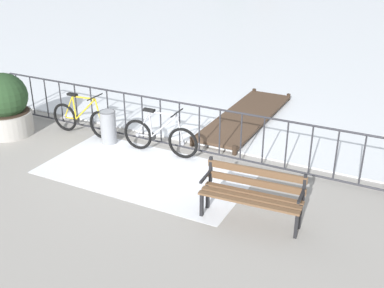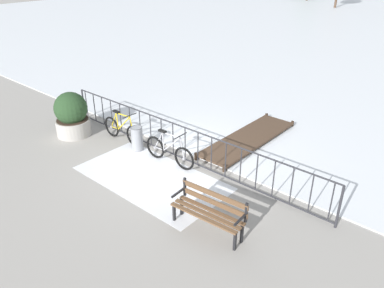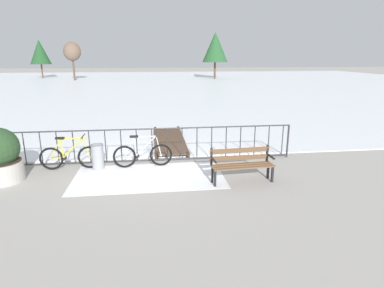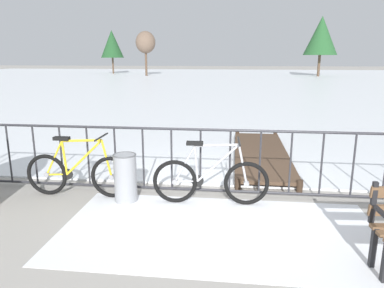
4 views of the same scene
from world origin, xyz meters
The scene contains 9 objects.
ground_plane centered at (0.00, 0.00, 0.00)m, with size 160.00×160.00×0.00m, color #9E9991.
snow_patch centered at (0.12, -1.20, 0.00)m, with size 3.98×2.10×0.01m, color white.
railing_fence centered at (0.00, 0.00, 0.56)m, with size 9.06×0.06×1.07m.
bicycle_near_railing centered at (-0.05, -0.35, 0.37)m, with size 1.71×0.52×0.97m.
bicycle_second centered at (-2.10, -0.29, 0.37)m, with size 1.71×0.52×0.97m.
park_bench centered at (2.50, -1.78, 0.51)m, with size 1.63×0.59×0.89m.
planter_with_shrub centered at (-3.64, -1.01, 0.67)m, with size 1.07×1.07×1.41m.
trash_bin centered at (-1.32, -0.38, 0.37)m, with size 0.35×0.35×0.73m.
wooden_dock centered at (0.86, 2.21, 0.12)m, with size 1.10×3.91×0.20m.
Camera 2 is at (6.30, -6.72, 5.18)m, focal length 34.95 mm.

